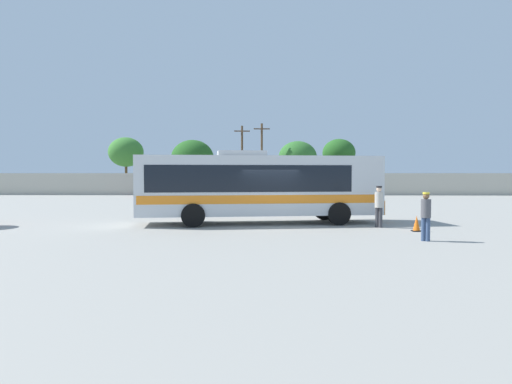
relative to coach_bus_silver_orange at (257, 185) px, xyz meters
The scene contains 15 objects.
ground_plane 9.55m from the coach_bus_silver_orange, 85.95° to the left, with size 300.00×300.00×0.00m, color gray.
perimeter_wall 28.72m from the coach_bus_silver_orange, 88.68° to the left, with size 80.00×0.30×2.39m, color #B2AD9E.
coach_bus_silver_orange is the anchor object (origin of this frame).
attendant_by_bus_door 5.57m from the coach_bus_silver_orange, 15.83° to the right, with size 0.50×0.50×1.80m.
passenger_waiting_on_apron 8.15m from the coach_bus_silver_orange, 42.95° to the right, with size 0.47×0.47×1.69m.
parked_car_leftmost_red 26.99m from the coach_bus_silver_orange, 112.61° to the left, with size 4.13×2.18×1.44m.
parked_car_second_silver 24.63m from the coach_bus_silver_orange, 101.56° to the left, with size 4.11×2.01×1.50m.
parked_car_third_red 24.64m from the coach_bus_silver_orange, 89.00° to the left, with size 4.53×2.28×1.48m.
utility_pole_near 31.24m from the coach_bus_silver_orange, 94.17° to the left, with size 1.80×0.28×7.78m.
utility_pole_far 30.38m from the coach_bus_silver_orange, 90.02° to the left, with size 1.80×0.26×7.95m.
roadside_tree_left 39.22m from the coach_bus_silver_orange, 115.56° to the left, with size 4.29×4.29×6.83m.
roadside_tree_midleft 35.72m from the coach_bus_silver_orange, 103.79° to the left, with size 5.17×5.17×6.45m.
roadside_tree_midright 31.93m from the coach_bus_silver_orange, 82.60° to the left, with size 4.41×4.41×6.07m.
roadside_tree_right 36.02m from the coach_bus_silver_orange, 74.96° to the left, with size 3.96×3.96×6.55m.
traffic_cone_on_apron 7.25m from the coach_bus_silver_orange, 23.65° to the right, with size 0.36×0.36×0.64m.
Camera 1 is at (-0.26, -20.79, 2.32)m, focal length 32.31 mm.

